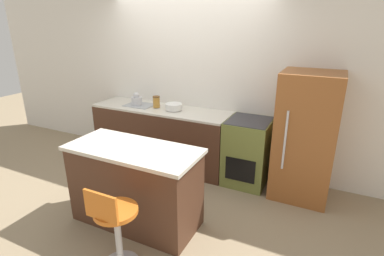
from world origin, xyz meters
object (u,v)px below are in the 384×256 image
Objects in this scene: oven_range at (247,152)px; refrigerator at (305,137)px; kettle at (137,100)px; mixing_bowl at (174,107)px; stool_chair at (115,228)px.

refrigerator reaches higher than oven_range.
mixing_bowl is (0.67, 0.00, -0.03)m from kettle.
refrigerator is 1.84× the size of stool_chair.
refrigerator reaches higher than kettle.
oven_range is at bearing 0.18° from mixing_bowl.
refrigerator is 2.55m from kettle.
stool_chair is 2.47m from kettle.
kettle is at bearing 180.00° from mixing_bowl.
stool_chair is 3.52× the size of mixing_bowl.
oven_range is 1.90m from kettle.
oven_range is 4.66× the size of kettle.
mixing_bowl is (-0.56, 2.07, 0.52)m from stool_chair.
mixing_bowl is (-1.87, 0.01, 0.16)m from refrigerator.
stool_chair is at bearing -122.57° from refrigerator.
oven_range reaches higher than stool_chair.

